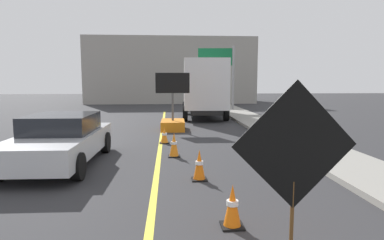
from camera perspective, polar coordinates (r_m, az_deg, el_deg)
name	(u,v)px	position (r m, az deg, el deg)	size (l,w,h in m)	color
lane_center_stripe	(155,189)	(7.22, -6.51, -11.91)	(0.14, 36.00, 0.01)	yellow
roadwork_sign	(295,149)	(4.31, 17.41, -4.79)	(1.63, 0.12, 2.33)	#593819
arrow_board_trailer	(173,120)	(15.63, -3.36, 0.04)	(1.60, 1.82, 2.70)	orange
box_truck	(204,88)	(20.78, 2.08, 5.65)	(2.89, 6.66, 3.57)	black
pickup_car	(61,139)	(9.84, -21.89, -3.16)	(2.14, 4.65, 1.38)	silver
highway_guide_sign	(223,67)	(25.51, 5.42, 9.24)	(2.78, 0.38, 5.00)	gray
far_building_block	(171,71)	(36.79, -3.70, 8.45)	(17.54, 7.37, 6.79)	gray
traffic_cone_near_sign	(232,206)	(5.41, 7.04, -14.65)	(0.36, 0.36, 0.69)	black
traffic_cone_mid_lane	(199,165)	(7.75, 1.28, -7.84)	(0.36, 0.36, 0.72)	black
traffic_cone_far_lane	(174,145)	(10.09, -3.15, -4.32)	(0.36, 0.36, 0.76)	black
traffic_cone_curbside	(164,135)	(12.29, -4.83, -2.68)	(0.36, 0.36, 0.61)	black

